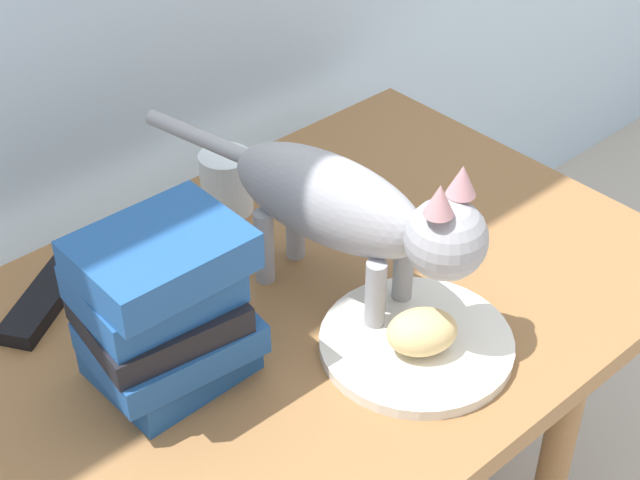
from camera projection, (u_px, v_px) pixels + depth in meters
The scene contains 7 objects.
side_table at pixel (320, 331), 1.21m from camera, with size 0.86×0.61×0.51m.
plate at pixel (416, 344), 1.09m from camera, with size 0.22×0.22×0.01m, color silver.
bread_roll at pixel (422, 332), 1.06m from camera, with size 0.08×0.06×0.05m, color #E0BC7A.
cat at pixel (351, 210), 1.08m from camera, with size 0.14×0.47×0.23m.
book_stack at pixel (163, 310), 1.01m from camera, with size 0.18×0.16×0.19m.
candle_jar at pixel (227, 185), 1.29m from camera, with size 0.07×0.07×0.08m.
tv_remote at pixel (44, 300), 1.15m from camera, with size 0.15×0.04×0.02m, color black.
Camera 1 is at (-0.60, -0.66, 1.27)m, focal length 54.36 mm.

